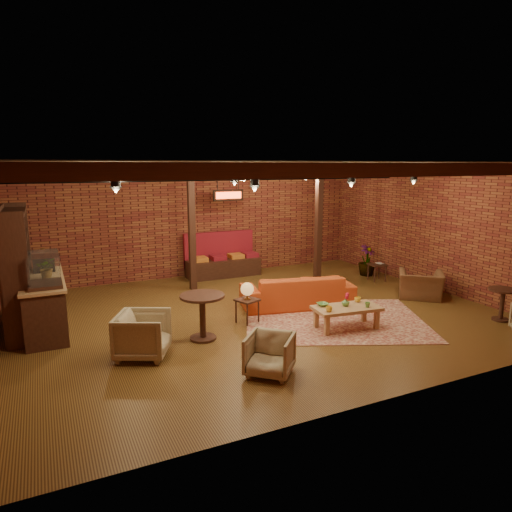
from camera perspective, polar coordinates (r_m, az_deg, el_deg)
name	(u,v)px	position (r m, az deg, el deg)	size (l,w,h in m)	color
floor	(257,315)	(9.85, 0.17, -7.36)	(10.00, 10.00, 0.00)	#39210E
ceiling	(257,163)	(9.33, 0.18, 11.60)	(10.00, 8.00, 0.02)	black
wall_back	(197,220)	(13.15, -7.37, 4.44)	(10.00, 0.02, 3.20)	maroon
wall_front	(390,287)	(6.17, 16.40, -3.76)	(10.00, 0.02, 3.20)	maroon
wall_right	(435,227)	(12.43, 21.50, 3.36)	(0.02, 8.00, 3.20)	maroon
ceiling_beams	(257,169)	(9.33, 0.18, 10.86)	(9.80, 6.40, 0.22)	black
ceiling_pipe	(228,178)	(10.80, -3.53, 9.69)	(0.12, 0.12, 9.60)	black
post_left	(192,228)	(11.64, -8.04, 3.54)	(0.16, 0.16, 3.20)	black
post_right	(319,223)	(12.55, 7.83, 4.11)	(0.16, 0.16, 3.20)	black
service_counter	(43,289)	(9.71, -25.06, -3.80)	(0.80, 2.50, 1.60)	black
plant_counter	(47,266)	(9.81, -24.69, -1.10)	(0.35, 0.39, 0.30)	#337F33
shelving_hutch	(18,270)	(9.73, -27.61, -1.58)	(0.52, 2.00, 2.40)	black
banquette	(223,259)	(13.10, -4.14, -0.39)	(2.10, 0.70, 1.00)	maroon
service_sign	(228,195)	(12.44, -3.51, 7.60)	(0.86, 0.06, 0.30)	#ED4317
ceiling_spotlights	(257,180)	(9.33, 0.18, 9.51)	(6.40, 4.40, 0.28)	black
rug	(334,319)	(9.68, 9.69, -7.83)	(3.62, 2.77, 0.01)	maroon
sofa	(297,291)	(10.37, 5.18, -4.34)	(2.49, 0.97, 0.73)	#B84219
coffee_table	(346,309)	(9.11, 11.16, -6.53)	(1.36, 0.79, 0.70)	#A7834E
side_table_lamp	(247,292)	(9.20, -1.11, -4.55)	(0.52, 0.52, 0.84)	black
round_table_left	(202,309)	(8.41, -6.71, -6.63)	(0.81, 0.81, 0.85)	black
armchair_a	(143,333)	(7.90, -13.98, -9.29)	(0.82, 0.76, 0.84)	beige
armchair_b	(270,353)	(7.10, 1.72, -11.97)	(0.68, 0.64, 0.70)	beige
armchair_right	(421,280)	(11.62, 19.90, -2.89)	(1.00, 0.65, 0.87)	brown
side_table_book	(377,265)	(13.00, 14.92, -1.11)	(0.48, 0.48, 0.50)	black
round_table_right	(503,299)	(10.66, 28.45, -4.79)	(0.57, 0.57, 0.67)	black
plant_tall	(369,230)	(13.41, 13.89, 3.15)	(1.48, 1.48, 2.65)	#4C7F4C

